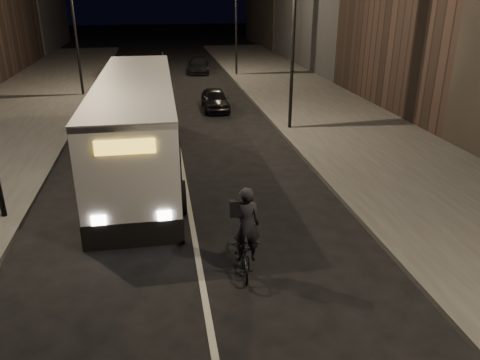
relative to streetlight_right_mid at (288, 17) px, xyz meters
name	(u,v)px	position (x,y,z in m)	size (l,w,h in m)	color
ground	(201,275)	(-5.33, -12.00, -5.36)	(180.00, 180.00, 0.00)	black
sidewalk_right	(331,116)	(3.17, 2.00, -5.28)	(7.00, 70.00, 0.16)	#383735
sidewalk_left	(0,131)	(-13.83, 2.00, -5.28)	(7.00, 70.00, 0.16)	#383735
streetlight_right_mid	(288,17)	(0.00, 0.00, 0.00)	(1.20, 0.44, 8.12)	black
streetlight_right_far	(233,6)	(0.00, 16.00, 0.00)	(1.20, 0.44, 8.12)	black
streetlight_left_far	(77,10)	(-10.66, 10.00, 0.00)	(1.20, 0.44, 8.12)	black
city_bus	(137,120)	(-6.93, -3.92, -3.47)	(3.13, 12.94, 3.47)	white
cyclist_on_bicycle	(245,243)	(-4.22, -11.93, -4.59)	(0.89, 2.06, 2.31)	black
car_near	(215,99)	(-2.85, 4.93, -4.75)	(1.45, 3.59, 1.22)	black
car_mid	(122,67)	(-8.81, 17.92, -4.66)	(1.49, 4.27, 1.41)	#353537
car_far	(198,65)	(-2.58, 18.36, -4.74)	(1.74, 4.27, 1.24)	black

